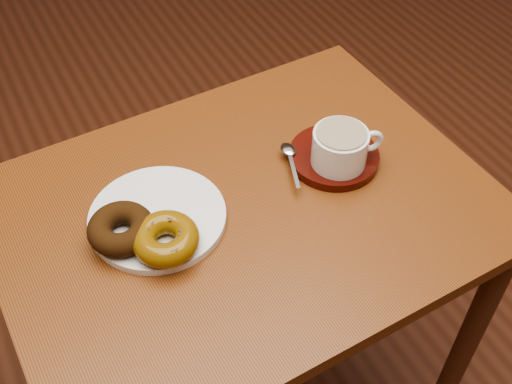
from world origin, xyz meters
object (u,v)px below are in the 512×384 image
coffee_cup (341,147)px  donut_plate (158,217)px  cafe_table (246,250)px  saucer (334,157)px

coffee_cup → donut_plate: bearing=-172.4°
cafe_table → saucer: saucer is taller
donut_plate → coffee_cup: 0.31m
donut_plate → saucer: (0.31, -0.01, 0.00)m
saucer → donut_plate: bearing=177.4°
saucer → coffee_cup: coffee_cup is taller
donut_plate → cafe_table: bearing=-14.7°
cafe_table → saucer: bearing=4.5°
cafe_table → coffee_cup: size_ratio=6.64×
cafe_table → donut_plate: donut_plate is taller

